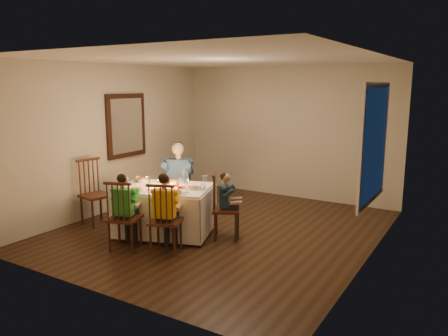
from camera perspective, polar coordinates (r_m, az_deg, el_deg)
The scene contains 26 objects.
ground at distance 6.92m, azimuth -0.37°, elevation -8.02°, with size 5.00×5.00×0.00m, color black.
wall_left at distance 8.01m, azimuth -14.24°, elevation 3.81°, with size 0.02×5.00×2.60m, color beige.
wall_right at distance 5.77m, azimuth 19.00°, elevation 0.91°, with size 0.02×5.00×2.60m, color beige.
wall_back at distance 8.82m, azimuth 8.20°, elevation 4.65°, with size 4.50×0.02×2.60m, color beige.
ceiling at distance 6.55m, azimuth -0.40°, elevation 14.03°, with size 5.00×5.00×0.00m, color white.
dining_table at distance 6.68m, azimuth -7.74°, elevation -4.20°, with size 1.64×1.41×0.69m.
chair_adult at distance 7.50m, azimuth -5.85°, elevation -6.56°, with size 0.40×0.38×0.98m, color #3C1810, non-canonical shape.
chair_near_left at distance 6.30m, azimuth -12.69°, elevation -10.21°, with size 0.40×0.38×0.98m, color #3C1810, non-canonical shape.
chair_near_right at distance 6.09m, azimuth -7.55°, elevation -10.80°, with size 0.40×0.38×0.98m, color #3C1810, non-canonical shape.
chair_end at distance 6.56m, azimuth 0.26°, elevation -9.08°, with size 0.40×0.38×0.98m, color #3C1810, non-canonical shape.
chair_extra at distance 7.50m, azimuth -16.18°, elevation -6.94°, with size 0.44×0.41×1.06m, color #3C1810, non-canonical shape.
adult at distance 7.50m, azimuth -5.85°, elevation -6.56°, with size 0.49×0.45×1.31m, color navy, non-canonical shape.
child_green at distance 6.30m, azimuth -12.69°, elevation -10.21°, with size 0.35×0.32×1.06m, color green, non-canonical shape.
child_yellow at distance 6.09m, azimuth -7.55°, elevation -10.80°, with size 0.37×0.34×1.09m, color gold, non-canonical shape.
child_teal at distance 6.56m, azimuth 0.26°, elevation -9.08°, with size 0.30×0.28×0.98m, color #182C3C, non-canonical shape.
setting_adult at distance 6.90m, azimuth -6.80°, elevation -1.84°, with size 0.26×0.26×0.02m, color silver.
setting_green at distance 6.48m, azimuth -11.35°, elevation -2.81°, with size 0.26×0.26×0.02m, color silver.
setting_yellow at distance 6.25m, azimuth -6.51°, elevation -3.16°, with size 0.26×0.26×0.02m, color silver.
setting_teal at distance 6.48m, azimuth -4.08°, elevation -2.63°, with size 0.26×0.26×0.02m, color silver.
candle_left at distance 6.64m, azimuth -8.38°, elevation -2.02°, with size 0.06×0.06×0.10m, color silver.
candle_right at distance 6.60m, azimuth -7.28°, elevation -2.08°, with size 0.06×0.06×0.10m, color silver.
squash at distance 7.08m, azimuth -11.31°, elevation -1.35°, with size 0.09×0.09×0.09m, color gold.
orange_fruit at distance 6.61m, azimuth -6.25°, elevation -2.12°, with size 0.08×0.08×0.08m, color orange.
serving_bowl at distance 7.03m, azimuth -10.56°, elevation -1.57°, with size 0.21×0.21×0.05m, color silver.
wall_mirror at distance 8.18m, azimuth -12.65°, elevation 5.42°, with size 0.06×0.95×1.15m.
window_blinds at distance 5.85m, azimuth 18.92°, elevation 3.02°, with size 0.07×1.34×1.54m.
Camera 1 is at (3.43, -5.57, 2.24)m, focal length 35.00 mm.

